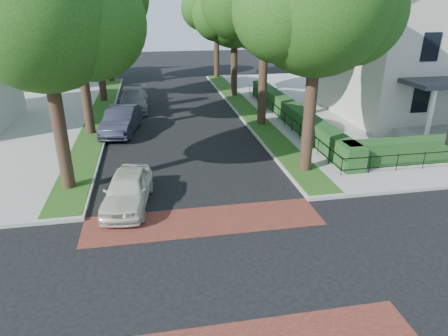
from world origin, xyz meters
The scene contains 17 objects.
ground centered at (0.00, 0.00, 0.00)m, with size 120.00×120.00×0.00m, color black.
sidewalk_ne centered at (19.50, 19.00, 0.07)m, with size 30.00×30.00×0.15m, color gray.
crosswalk_far centered at (0.00, 3.20, 0.01)m, with size 9.00×2.20×0.01m, color maroon.
grass_strip_ne centered at (5.40, 19.10, 0.16)m, with size 1.60×29.80×0.02m, color #1C4C15.
grass_strip_nw centered at (-5.40, 19.10, 0.16)m, with size 1.60×29.80×0.02m, color #1C4C15.
tree_right_near centered at (5.60, 7.24, 7.63)m, with size 7.75×6.67×10.66m.
tree_right_far centered at (5.60, 24.22, 6.91)m, with size 7.25×6.23×9.74m.
tree_right_back centered at (5.60, 33.23, 7.27)m, with size 7.50×6.45×10.20m.
tree_left_near centered at (-5.40, 7.23, 7.27)m, with size 7.50×6.45×10.20m.
tree_left_far centered at (-5.40, 24.22, 7.12)m, with size 7.00×6.02×9.86m.
tree_left_back centered at (-5.40, 33.24, 7.41)m, with size 7.75×6.66×10.44m.
hedge_main_road centered at (7.70, 15.00, 0.75)m, with size 1.00×18.00×1.20m, color #17431C.
fence_main_road centered at (6.90, 15.00, 0.60)m, with size 0.06×18.00×0.90m, color black, non-canonical shape.
house_victorian centered at (17.51, 15.92, 6.02)m, with size 13.00×13.05×12.48m.
parked_car_front centered at (-2.86, 5.03, 0.72)m, with size 1.69×4.20×1.43m, color beige.
parked_car_middle centered at (-3.60, 15.12, 0.82)m, with size 1.74×4.98×1.64m, color #212432.
parked_car_rear centered at (-2.96, 20.89, 0.76)m, with size 2.14×5.26×1.53m, color slate.
Camera 1 is at (-1.66, -9.95, 7.74)m, focal length 32.00 mm.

